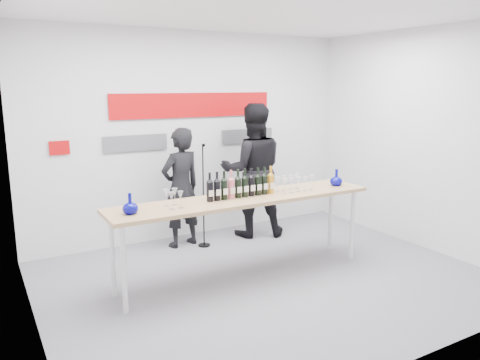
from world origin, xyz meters
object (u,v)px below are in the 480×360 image
Objects in this scene: presenter_right at (253,171)px; mic_stand at (204,216)px; presenter_left at (181,188)px; tasting_table at (244,203)px.

presenter_right is 1.35× the size of mic_stand.
presenter_left reaches higher than mic_stand.
tasting_table is 2.20× the size of mic_stand.
presenter_left is (-0.22, 1.37, -0.05)m from tasting_table.
presenter_left is 1.14× the size of mic_stand.
presenter_right is at bearing 55.14° from tasting_table.
presenter_right reaches higher than presenter_left.
tasting_table is at bearing -86.31° from mic_stand.
tasting_table is at bearing 77.01° from presenter_right.
presenter_right is 1.03m from mic_stand.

